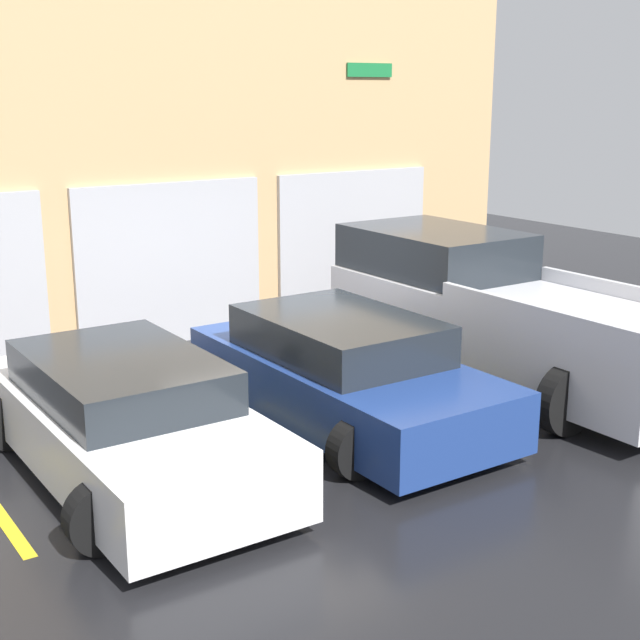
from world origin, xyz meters
TOP-DOWN VIEW (x-y plane):
  - ground_plane at (0.00, 0.00)m, footprint 28.00×28.00m
  - shophouse_building at (-0.01, 3.29)m, footprint 12.53×0.68m
  - pickup_truck at (2.62, -0.92)m, footprint 2.43×5.44m
  - sedan_white at (-2.62, -1.17)m, footprint 2.16×4.27m
  - sedan_side at (0.00, -1.17)m, footprint 2.18×4.23m
  - parking_stripe_left at (-1.31, -1.19)m, footprint 0.12×2.20m
  - parking_stripe_centre at (1.31, -1.19)m, footprint 0.12×2.20m
  - parking_stripe_right at (3.93, -1.19)m, footprint 0.12×2.20m

SIDE VIEW (x-z plane):
  - ground_plane at x=0.00m, z-range 0.00..0.00m
  - parking_stripe_left at x=-1.31m, z-range 0.00..0.01m
  - parking_stripe_centre at x=1.31m, z-range 0.00..0.01m
  - parking_stripe_right at x=3.93m, z-range 0.00..0.01m
  - sedan_white at x=-2.62m, z-range -0.03..1.18m
  - sedan_side at x=0.00m, z-range -0.03..1.21m
  - pickup_truck at x=2.62m, z-range -0.05..1.77m
  - shophouse_building at x=-0.01m, z-range -0.06..5.57m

